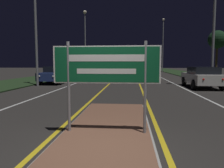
{
  "coord_description": "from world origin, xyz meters",
  "views": [
    {
      "loc": [
        0.58,
        -4.2,
        1.71
      ],
      "look_at": [
        0.0,
        2.32,
        1.1
      ],
      "focal_mm": 35.0,
      "sensor_mm": 36.0,
      "label": 1
    }
  ],
  "objects": [
    {
      "name": "ground_plane",
      "position": [
        0.0,
        0.0,
        0.0
      ],
      "size": [
        160.0,
        160.0,
        0.0
      ],
      "primitive_type": "plane",
      "color": "#282623"
    },
    {
      "name": "car_approaching_0",
      "position": [
        -5.94,
        14.14,
        0.77
      ],
      "size": [
        1.88,
        4.22,
        1.46
      ],
      "color": "navy",
      "rests_on": "ground_plane"
    },
    {
      "name": "lane_line_white_left",
      "position": [
        -4.2,
        25.0,
        0.0
      ],
      "size": [
        0.12,
        70.0,
        0.01
      ],
      "color": "silver",
      "rests_on": "ground_plane"
    },
    {
      "name": "car_approaching_1",
      "position": [
        -5.52,
        23.0,
        0.78
      ],
      "size": [
        1.87,
        4.52,
        1.45
      ],
      "color": "#B7B7BC",
      "rests_on": "ground_plane"
    },
    {
      "name": "verge_right",
      "position": [
        9.5,
        20.0,
        0.04
      ],
      "size": [
        5.0,
        100.0,
        0.08
      ],
      "color": "#1E3319",
      "rests_on": "ground_plane"
    },
    {
      "name": "streetlight_left_near",
      "position": [
        -6.55,
        11.82,
        5.95
      ],
      "size": [
        0.56,
        0.56,
        8.93
      ],
      "color": "gray",
      "rests_on": "ground_plane"
    },
    {
      "name": "roadside_palm_right",
      "position": [
        10.4,
        22.18,
        4.39
      ],
      "size": [
        2.08,
        2.08,
        5.41
      ],
      "color": "#4C3823",
      "rests_on": "verge_right"
    },
    {
      "name": "median_island",
      "position": [
        0.0,
        0.82,
        0.04
      ],
      "size": [
        2.16,
        7.3,
        0.1
      ],
      "color": "#999993",
      "rests_on": "ground_plane"
    },
    {
      "name": "centre_line_yellow_left",
      "position": [
        -1.27,
        25.0,
        0.0
      ],
      "size": [
        0.12,
        70.0,
        0.01
      ],
      "color": "gold",
      "rests_on": "ground_plane"
    },
    {
      "name": "highway_sign",
      "position": [
        0.0,
        0.81,
        1.61
      ],
      "size": [
        2.49,
        0.07,
        2.12
      ],
      "color": "gray",
      "rests_on": "median_island"
    },
    {
      "name": "edge_line_white_left",
      "position": [
        -7.2,
        25.0,
        0.0
      ],
      "size": [
        0.1,
        70.0,
        0.01
      ],
      "color": "silver",
      "rests_on": "ground_plane"
    },
    {
      "name": "car_receding_1",
      "position": [
        2.39,
        20.45,
        0.71
      ],
      "size": [
        1.86,
        4.72,
        1.31
      ],
      "color": "#B7B7BC",
      "rests_on": "ground_plane"
    },
    {
      "name": "car_receding_0",
      "position": [
        5.55,
        11.69,
        0.78
      ],
      "size": [
        1.98,
        4.49,
        1.48
      ],
      "color": "silver",
      "rests_on": "ground_plane"
    },
    {
      "name": "lane_line_white_right",
      "position": [
        4.2,
        25.0,
        0.0
      ],
      "size": [
        0.12,
        70.0,
        0.01
      ],
      "color": "silver",
      "rests_on": "ground_plane"
    },
    {
      "name": "edge_line_white_right",
      "position": [
        7.2,
        25.0,
        0.0
      ],
      "size": [
        0.1,
        70.0,
        0.01
      ],
      "color": "silver",
      "rests_on": "ground_plane"
    },
    {
      "name": "streetlight_left_far",
      "position": [
        -6.69,
        30.02,
        6.43
      ],
      "size": [
        0.54,
        0.54,
        9.93
      ],
      "color": "gray",
      "rests_on": "ground_plane"
    },
    {
      "name": "streetlight_right_far",
      "position": [
        6.66,
        39.51,
        6.19
      ],
      "size": [
        0.46,
        0.46,
        10.38
      ],
      "color": "gray",
      "rests_on": "ground_plane"
    },
    {
      "name": "centre_line_yellow_right",
      "position": [
        1.27,
        25.0,
        0.0
      ],
      "size": [
        0.12,
        70.0,
        0.01
      ],
      "color": "gold",
      "rests_on": "ground_plane"
    },
    {
      "name": "verge_left",
      "position": [
        -9.5,
        20.0,
        0.04
      ],
      "size": [
        5.0,
        100.0,
        0.08
      ],
      "color": "#1E3319",
      "rests_on": "ground_plane"
    }
  ]
}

